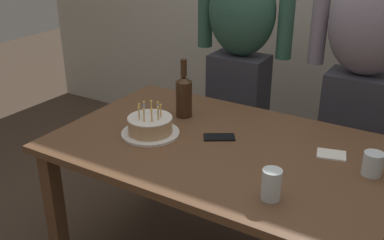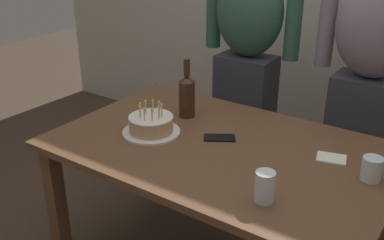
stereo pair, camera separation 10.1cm
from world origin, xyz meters
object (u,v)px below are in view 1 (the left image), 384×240
at_px(water_glass_near, 373,164).
at_px(wine_bottle, 184,95).
at_px(water_glass_far, 271,184).
at_px(napkin_stack, 331,155).
at_px(cell_phone, 219,137).
at_px(birthday_cake, 150,126).
at_px(person_woman_cardigan, 360,83).
at_px(person_man_bearded, 240,63).

xyz_separation_m(water_glass_near, wine_bottle, (-0.95, 0.11, 0.07)).
xyz_separation_m(water_glass_far, napkin_stack, (0.10, 0.44, -0.05)).
bearing_deg(water_glass_far, cell_phone, 139.00).
bearing_deg(birthday_cake, water_glass_near, 9.29).
distance_m(water_glass_far, person_woman_cardigan, 1.08).
distance_m(wine_bottle, person_woman_cardigan, 0.95).
xyz_separation_m(water_glass_far, person_man_bearded, (-0.65, 1.08, 0.08)).
relative_size(cell_phone, person_man_bearded, 0.09).
relative_size(water_glass_near, water_glass_far, 0.81).
relative_size(napkin_stack, person_man_bearded, 0.07).
relative_size(cell_phone, person_woman_cardigan, 0.09).
xyz_separation_m(wine_bottle, person_man_bearded, (0.02, 0.60, 0.02)).
distance_m(water_glass_far, cell_phone, 0.52).
relative_size(birthday_cake, water_glass_far, 2.33).
bearing_deg(cell_phone, person_woman_cardigan, 26.41).
xyz_separation_m(person_man_bearded, person_woman_cardigan, (0.71, 0.00, 0.00)).
bearing_deg(water_glass_far, birthday_cake, 163.23).
bearing_deg(napkin_stack, birthday_cake, -163.52).
bearing_deg(cell_phone, water_glass_far, -72.97).
height_order(wine_bottle, person_woman_cardigan, person_woman_cardigan).
bearing_deg(person_man_bearded, water_glass_far, 121.08).
height_order(birthday_cake, napkin_stack, birthday_cake).
height_order(water_glass_far, cell_phone, water_glass_far).
bearing_deg(birthday_cake, person_woman_cardigan, 49.26).
xyz_separation_m(water_glass_far, person_woman_cardigan, (0.06, 1.08, 0.08)).
height_order(napkin_stack, person_woman_cardigan, person_woman_cardigan).
relative_size(wine_bottle, person_man_bearded, 0.18).
distance_m(napkin_stack, person_man_bearded, 0.99).
relative_size(birthday_cake, person_man_bearded, 0.16).
bearing_deg(person_man_bearded, person_woman_cardigan, -180.00).
distance_m(birthday_cake, person_woman_cardigan, 1.15).
height_order(water_glass_far, wine_bottle, wine_bottle).
bearing_deg(napkin_stack, person_woman_cardigan, 93.54).
distance_m(water_glass_far, napkin_stack, 0.45).
distance_m(birthday_cake, person_man_bearded, 0.87).
distance_m(water_glass_near, water_glass_far, 0.46).
bearing_deg(birthday_cake, cell_phone, 24.32).
height_order(birthday_cake, person_man_bearded, person_man_bearded).
bearing_deg(wine_bottle, napkin_stack, -2.48).
height_order(wine_bottle, person_man_bearded, person_man_bearded).
xyz_separation_m(water_glass_near, person_woman_cardigan, (-0.22, 0.71, 0.09)).
xyz_separation_m(napkin_stack, person_woman_cardigan, (-0.04, 0.64, 0.13)).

